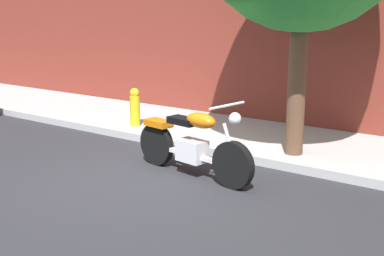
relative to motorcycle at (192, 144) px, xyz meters
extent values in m
plane|color=#28282D|center=(-0.43, -0.37, -0.48)|extent=(60.00, 60.00, 0.00)
cube|color=#A9A9A9|center=(-0.43, 2.25, -0.41)|extent=(24.85, 2.54, 0.14)
cylinder|color=black|center=(0.78, -0.12, -0.14)|extent=(0.68, 0.21, 0.67)
cylinder|color=black|center=(-0.77, 0.11, -0.14)|extent=(0.68, 0.21, 0.67)
cube|color=silver|center=(0.00, -0.01, -0.09)|extent=(0.48, 0.34, 0.32)
cube|color=silver|center=(0.00, -0.01, -0.16)|extent=(1.40, 0.29, 0.06)
ellipsoid|color=#D1660C|center=(0.18, -0.03, 0.39)|extent=(0.55, 0.33, 0.22)
cube|color=black|center=(-0.18, 0.02, 0.33)|extent=(0.51, 0.31, 0.10)
cube|color=#D1660C|center=(-0.72, 0.10, 0.21)|extent=(0.47, 0.30, 0.10)
cylinder|color=silver|center=(0.72, -0.11, 0.14)|extent=(0.28, 0.09, 0.58)
cylinder|color=silver|center=(0.66, -0.10, 0.67)|extent=(0.14, 0.70, 0.04)
sphere|color=silver|center=(0.79, -0.12, 0.51)|extent=(0.17, 0.17, 0.17)
cylinder|color=silver|center=(-0.22, 0.19, -0.19)|extent=(0.80, 0.21, 0.09)
cylinder|color=brown|center=(0.94, 1.52, 0.92)|extent=(0.29, 0.29, 2.79)
cylinder|color=gold|center=(-2.51, 1.52, -0.10)|extent=(0.20, 0.20, 0.75)
sphere|color=gold|center=(-2.51, 1.52, 0.33)|extent=(0.19, 0.19, 0.19)
camera|label=1|loc=(4.07, -5.65, 1.89)|focal=45.91mm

